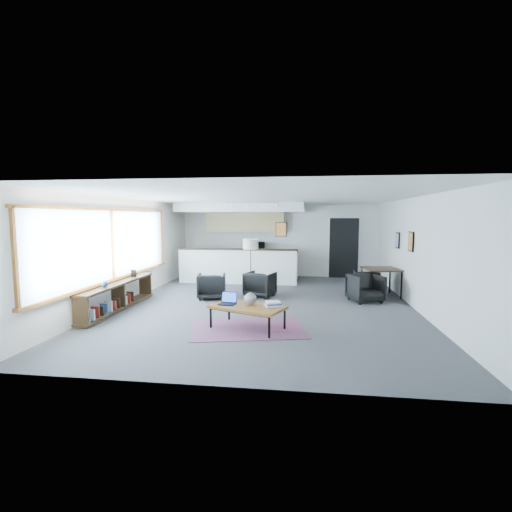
# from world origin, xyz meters

# --- Properties ---
(room) EXTENTS (7.02, 9.02, 2.62)m
(room) POSITION_xyz_m (0.00, 0.00, 1.30)
(room) COLOR #464648
(room) RESTS_ON ground
(window) EXTENTS (0.10, 5.95, 1.66)m
(window) POSITION_xyz_m (-3.46, -0.90, 1.46)
(window) COLOR #8CBFFF
(window) RESTS_ON room
(console) EXTENTS (0.35, 3.00, 0.80)m
(console) POSITION_xyz_m (-3.30, -1.05, 0.33)
(console) COLOR #302010
(console) RESTS_ON floor
(kitchenette) EXTENTS (4.20, 1.96, 2.60)m
(kitchenette) POSITION_xyz_m (-1.20, 3.71, 1.38)
(kitchenette) COLOR white
(kitchenette) RESTS_ON floor
(doorway) EXTENTS (1.10, 0.12, 2.15)m
(doorway) POSITION_xyz_m (2.30, 4.42, 1.07)
(doorway) COLOR black
(doorway) RESTS_ON room
(track_light) EXTENTS (1.60, 0.07, 0.15)m
(track_light) POSITION_xyz_m (-0.59, 2.20, 2.53)
(track_light) COLOR silver
(track_light) RESTS_ON room
(wall_art_lower) EXTENTS (0.03, 0.38, 0.48)m
(wall_art_lower) POSITION_xyz_m (3.47, 0.40, 1.55)
(wall_art_lower) COLOR black
(wall_art_lower) RESTS_ON room
(wall_art_upper) EXTENTS (0.03, 0.34, 0.44)m
(wall_art_upper) POSITION_xyz_m (3.47, 1.70, 1.50)
(wall_art_upper) COLOR black
(wall_art_upper) RESTS_ON room
(kilim_rug) EXTENTS (2.42, 1.90, 0.01)m
(kilim_rug) POSITION_xyz_m (-0.13, -2.04, 0.01)
(kilim_rug) COLOR #683652
(kilim_rug) RESTS_ON floor
(coffee_table) EXTENTS (1.55, 1.20, 0.45)m
(coffee_table) POSITION_xyz_m (-0.13, -2.04, 0.42)
(coffee_table) COLOR brown
(coffee_table) RESTS_ON floor
(laptop) EXTENTS (0.35, 0.30, 0.23)m
(laptop) POSITION_xyz_m (-0.52, -1.94, 0.52)
(laptop) COLOR black
(laptop) RESTS_ON coffee_table
(ceramic_pot) EXTENTS (0.24, 0.24, 0.24)m
(ceramic_pot) POSITION_xyz_m (-0.08, -1.99, 0.57)
(ceramic_pot) COLOR gray
(ceramic_pot) RESTS_ON coffee_table
(book_stack) EXTENTS (0.38, 0.34, 0.10)m
(book_stack) POSITION_xyz_m (0.36, -2.03, 0.49)
(book_stack) COLOR silver
(book_stack) RESTS_ON coffee_table
(coaster) EXTENTS (0.13, 0.13, 0.01)m
(coaster) POSITION_xyz_m (0.02, -2.20, 0.45)
(coaster) COLOR #E5590C
(coaster) RESTS_ON coffee_table
(armchair_left) EXTENTS (0.80, 0.76, 0.72)m
(armchair_left) POSITION_xyz_m (-1.48, 0.47, 0.36)
(armchair_left) COLOR black
(armchair_left) RESTS_ON floor
(armchair_right) EXTENTS (0.87, 0.84, 0.74)m
(armchair_right) POSITION_xyz_m (-0.24, 0.88, 0.37)
(armchair_right) COLOR black
(armchair_right) RESTS_ON floor
(floor_lamp) EXTENTS (0.47, 0.47, 1.52)m
(floor_lamp) POSITION_xyz_m (-0.58, 1.42, 1.32)
(floor_lamp) COLOR black
(floor_lamp) RESTS_ON floor
(dining_table) EXTENTS (1.02, 1.02, 0.76)m
(dining_table) POSITION_xyz_m (3.00, 1.39, 0.69)
(dining_table) COLOR #302010
(dining_table) RESTS_ON floor
(dining_chair_near) EXTENTS (0.80, 0.77, 0.65)m
(dining_chair_near) POSITION_xyz_m (2.47, 0.60, 0.33)
(dining_chair_near) COLOR black
(dining_chair_near) RESTS_ON floor
(dining_chair_far) EXTENTS (0.63, 0.59, 0.61)m
(dining_chair_far) POSITION_xyz_m (2.66, 1.66, 0.30)
(dining_chair_far) COLOR black
(dining_chair_far) RESTS_ON floor
(microwave) EXTENTS (0.64, 0.42, 0.40)m
(microwave) POSITION_xyz_m (-0.78, 4.15, 1.13)
(microwave) COLOR black
(microwave) RESTS_ON kitchenette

